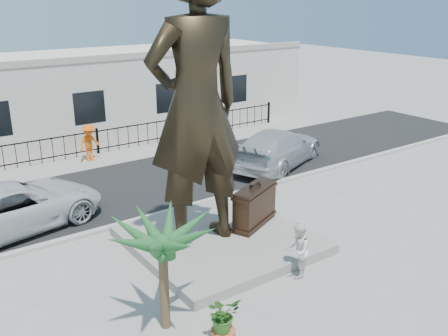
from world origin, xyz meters
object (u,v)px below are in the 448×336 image
at_px(statue, 196,106).
at_px(car_white, 15,207).
at_px(suitcase, 255,206).
at_px(tourist, 298,250).

distance_m(statue, car_white, 7.25).
xyz_separation_m(suitcase, car_white, (-6.31, 4.81, -0.15)).
relative_size(tourist, car_white, 0.27).
bearing_deg(car_white, tourist, -154.83).
bearing_deg(car_white, statue, -148.56).
relative_size(suitcase, tourist, 1.19).
height_order(statue, tourist, statue).
distance_m(statue, suitcase, 4.07).
relative_size(statue, tourist, 5.25).
bearing_deg(statue, car_white, -45.98).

